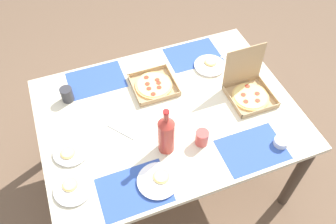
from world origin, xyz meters
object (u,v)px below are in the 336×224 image
(plate_near_left, at_px, (73,188))
(soda_bottle, at_px, (166,134))
(plate_far_left, at_px, (71,151))
(cup_spare, at_px, (67,94))
(plate_middle, at_px, (210,65))
(condiment_bowl, at_px, (281,142))
(cup_dark, at_px, (202,138))
(plate_far_right, at_px, (158,180))
(pizza_box_corner_right, at_px, (154,85))
(pizza_box_edge_far, at_px, (249,90))

(plate_near_left, bearing_deg, soda_bottle, 7.10)
(plate_far_left, distance_m, cup_spare, 0.40)
(plate_middle, height_order, soda_bottle, soda_bottle)
(plate_near_left, bearing_deg, plate_middle, 28.91)
(plate_near_left, relative_size, condiment_bowl, 2.40)
(plate_middle, xyz_separation_m, cup_dark, (-0.30, -0.54, 0.04))
(plate_far_right, bearing_deg, pizza_box_corner_right, 72.67)
(soda_bottle, bearing_deg, plate_far_left, 162.38)
(plate_far_right, relative_size, condiment_bowl, 2.62)
(soda_bottle, xyz_separation_m, condiment_bowl, (0.61, -0.20, -0.11))
(pizza_box_edge_far, distance_m, soda_bottle, 0.65)
(pizza_box_corner_right, height_order, soda_bottle, soda_bottle)
(cup_spare, distance_m, condiment_bowl, 1.29)
(plate_far_left, xyz_separation_m, cup_dark, (0.69, -0.19, 0.04))
(pizza_box_corner_right, distance_m, plate_near_left, 0.81)
(plate_middle, relative_size, cup_spare, 2.23)
(pizza_box_corner_right, distance_m, cup_spare, 0.54)
(pizza_box_corner_right, bearing_deg, plate_far_left, -152.63)
(plate_far_right, bearing_deg, plate_middle, 48.09)
(pizza_box_corner_right, bearing_deg, plate_near_left, -139.56)
(pizza_box_edge_far, bearing_deg, pizza_box_corner_right, 152.64)
(cup_dark, bearing_deg, cup_spare, 137.51)
(cup_dark, relative_size, condiment_bowl, 1.12)
(soda_bottle, bearing_deg, plate_near_left, -172.90)
(plate_far_left, relative_size, cup_dark, 2.16)
(cup_spare, bearing_deg, cup_dark, -42.49)
(plate_far_left, distance_m, plate_near_left, 0.23)
(condiment_bowl, bearing_deg, plate_far_left, 161.94)
(pizza_box_edge_far, height_order, cup_spare, pizza_box_edge_far)
(plate_far_left, bearing_deg, plate_far_right, -41.01)
(plate_far_left, bearing_deg, cup_dark, -15.62)
(pizza_box_edge_far, distance_m, pizza_box_corner_right, 0.59)
(pizza_box_corner_right, distance_m, soda_bottle, 0.49)
(pizza_box_edge_far, height_order, plate_far_left, pizza_box_edge_far)
(plate_far_left, height_order, plate_middle, same)
(cup_spare, bearing_deg, soda_bottle, -51.16)
(plate_far_right, relative_size, cup_dark, 2.35)
(pizza_box_corner_right, relative_size, plate_far_right, 1.25)
(plate_far_left, bearing_deg, soda_bottle, -17.62)
(soda_bottle, height_order, cup_spare, soda_bottle)
(plate_middle, relative_size, condiment_bowl, 2.53)
(pizza_box_edge_far, relative_size, plate_far_right, 1.37)
(pizza_box_edge_far, relative_size, pizza_box_corner_right, 1.10)
(pizza_box_corner_right, height_order, plate_near_left, pizza_box_corner_right)
(plate_far_left, xyz_separation_m, soda_bottle, (0.50, -0.16, 0.12))
(plate_far_left, height_order, cup_spare, cup_spare)
(pizza_box_corner_right, bearing_deg, cup_dark, -77.78)
(pizza_box_corner_right, height_order, plate_middle, pizza_box_corner_right)
(pizza_box_edge_far, relative_size, cup_dark, 3.22)
(plate_near_left, relative_size, cup_spare, 2.12)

